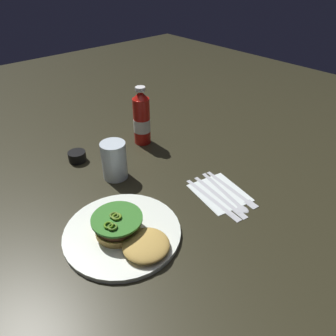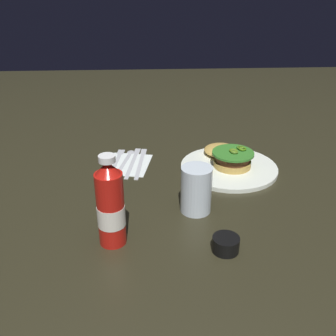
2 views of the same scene
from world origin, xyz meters
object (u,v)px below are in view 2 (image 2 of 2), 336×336
steak_knife (141,160)px  condiment_cup (226,244)px  ketchup_bottle (111,206)px  napkin (128,164)px  burger_sandwich (228,156)px  spoon_utensil (126,159)px  water_glass (196,190)px  dinner_plate (229,168)px  butter_knife (133,160)px  fork_utensil (117,160)px

steak_knife → condiment_cup: bearing=-157.9°
ketchup_bottle → napkin: size_ratio=1.34×
burger_sandwich → spoon_utensil: burger_sandwich is taller
water_glass → condiment_cup: 0.17m
burger_sandwich → condiment_cup: size_ratio=3.52×
dinner_plate → burger_sandwich: bearing=-5.2°
water_glass → butter_knife: size_ratio=0.54×
fork_utensil → butter_knife: bearing=-93.0°
dinner_plate → spoon_utensil: (0.08, 0.31, -0.00)m
spoon_utensil → condiment_cup: bearing=-153.7°
napkin → spoon_utensil: 0.03m
dinner_plate → napkin: (0.05, 0.30, -0.00)m
ketchup_bottle → butter_knife: (0.40, -0.03, -0.09)m
dinner_plate → butter_knife: size_ratio=1.33×
water_glass → fork_utensil: water_glass is taller
dinner_plate → napkin: 0.30m
dinner_plate → ketchup_bottle: bearing=136.0°
burger_sandwich → condiment_cup: burger_sandwich is taller
ketchup_bottle → fork_utensil: 0.42m
napkin → spoon_utensil: size_ratio=0.76×
burger_sandwich → spoon_utensil: bearing=80.1°
ketchup_bottle → water_glass: bearing=-59.4°
water_glass → condiment_cup: (-0.16, -0.04, -0.04)m
steak_knife → butter_knife: same height
steak_knife → spoon_utensil: size_ratio=1.07×
napkin → spoon_utensil: (0.03, 0.01, 0.00)m
ketchup_bottle → fork_utensil: ketchup_bottle is taller
ketchup_bottle → spoon_utensil: ketchup_bottle is taller
burger_sandwich → ketchup_bottle: bearing=138.1°
spoon_utensil → fork_utensil: size_ratio=1.00×
ketchup_bottle → butter_knife: 0.41m
ketchup_bottle → napkin: 0.39m
butter_knife → spoon_utensil: size_ratio=1.06×
fork_utensil → condiment_cup: bearing=-150.5°
dinner_plate → burger_sandwich: 0.04m
condiment_cup → fork_utensil: (0.45, 0.25, -0.01)m
water_glass → spoon_utensil: water_glass is taller
ketchup_bottle → spoon_utensil: size_ratio=1.02×
dinner_plate → ketchup_bottle: ketchup_bottle is taller
condiment_cup → butter_knife: (0.45, 0.20, -0.01)m
burger_sandwich → butter_knife: (0.05, 0.29, -0.03)m
steak_knife → butter_knife: (0.00, 0.02, 0.00)m
steak_knife → spoon_utensil: same height
fork_utensil → spoon_utensil: bearing=-79.1°
steak_knife → ketchup_bottle: bearing=171.8°
steak_knife → fork_utensil: bearing=84.2°
dinner_plate → napkin: size_ratio=1.85×
spoon_utensil → fork_utensil: 0.03m
burger_sandwich → butter_knife: size_ratio=0.94×
burger_sandwich → ketchup_bottle: (-0.36, 0.32, 0.06)m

